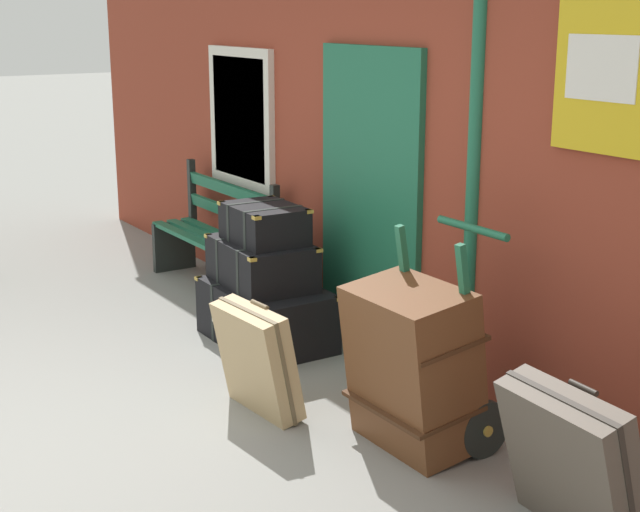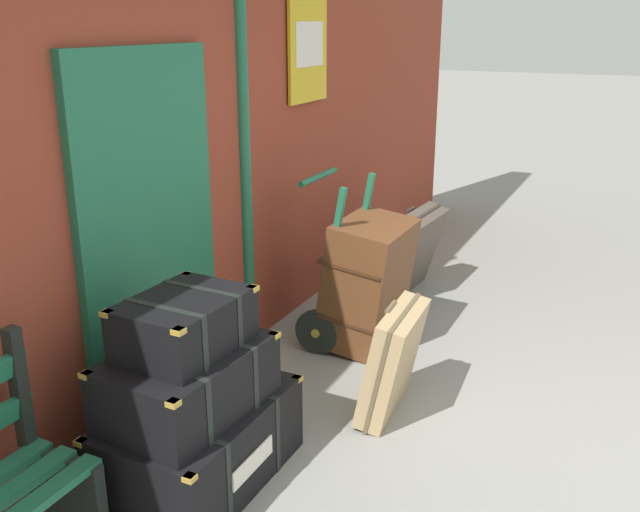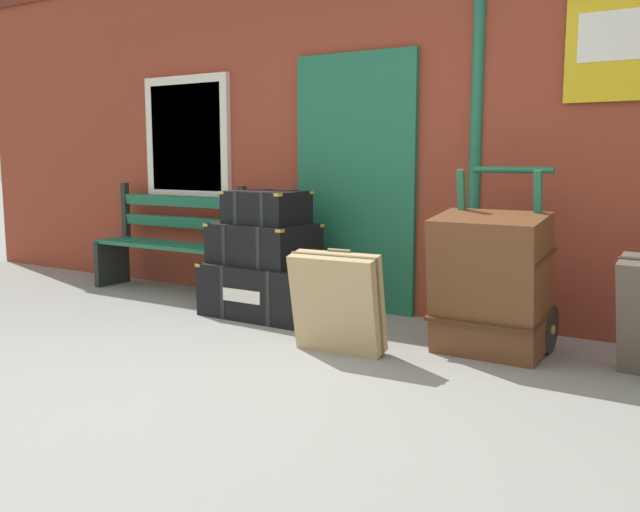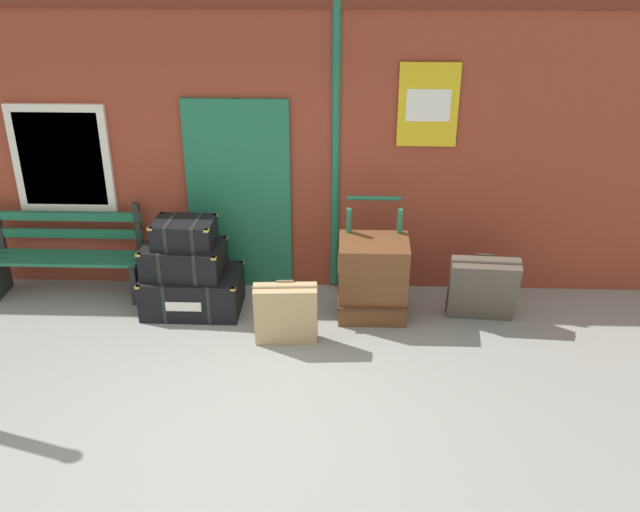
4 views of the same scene
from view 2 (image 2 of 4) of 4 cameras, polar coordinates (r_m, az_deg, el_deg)
The scene contains 9 objects.
ground_plane at distance 3.91m, azimuth 21.67°, elevation -17.58°, with size 60.00×60.00×0.00m, color gray.
brick_facade at distance 4.18m, azimuth -13.61°, elevation 9.41°, with size 10.40×0.35×3.20m.
steamer_trunk_base at distance 3.71m, azimuth -9.63°, elevation -14.58°, with size 1.02×0.66×0.43m.
steamer_trunk_middle at distance 3.49m, azimuth -10.61°, elevation -9.92°, with size 0.84×0.60×0.33m.
steamer_trunk_top at distance 3.38m, azimuth -10.86°, elevation -5.38°, with size 0.63×0.48×0.27m.
porters_trolley at distance 5.14m, azimuth 1.99°, elevation -3.79°, with size 0.71×0.57×1.20m.
large_brown_trunk at distance 5.01m, azimuth 3.82°, elevation -2.07°, with size 0.70×0.55×0.93m.
suitcase_tan at distance 4.19m, azimuth 5.85°, elevation -8.41°, with size 0.61×0.33×0.68m.
suitcase_charcoal at distance 6.04m, azimuth 7.48°, elevation 0.42°, with size 0.70×0.43×0.73m.
Camera 2 is at (-3.22, -0.02, 2.22)m, focal length 39.76 mm.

